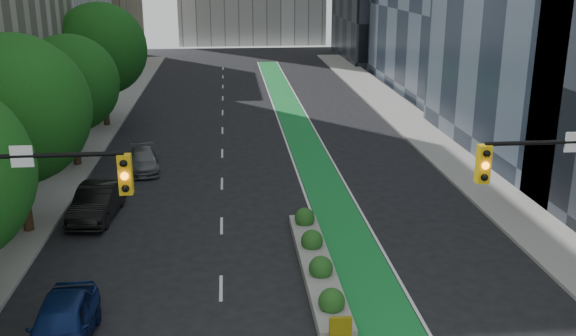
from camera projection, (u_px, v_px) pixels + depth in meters
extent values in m
cube|color=gray|center=(75.00, 152.00, 40.74)|extent=(3.60, 90.00, 0.15)
cube|color=gray|center=(437.00, 143.00, 42.88)|extent=(3.60, 90.00, 0.15)
cube|color=#178034|center=(298.00, 129.00, 46.86)|extent=(2.20, 70.00, 0.01)
cylinder|color=black|center=(23.00, 179.00, 27.73)|extent=(0.44, 0.44, 5.04)
sphere|color=#0E4312|center=(14.00, 110.00, 26.82)|extent=(6.40, 6.40, 6.40)
cylinder|color=black|center=(74.00, 130.00, 37.32)|extent=(0.44, 0.44, 4.48)
sphere|color=#0E4312|center=(70.00, 83.00, 36.51)|extent=(5.60, 5.60, 5.60)
cylinder|color=black|center=(104.00, 92.00, 46.72)|extent=(0.44, 0.44, 5.15)
sphere|color=#0E4312|center=(101.00, 49.00, 45.78)|extent=(6.60, 6.60, 6.60)
cylinder|color=black|center=(11.00, 156.00, 15.85)|extent=(5.50, 0.12, 0.12)
cube|color=gold|center=(125.00, 174.00, 16.27)|extent=(0.34, 0.28, 1.05)
sphere|color=orange|center=(124.00, 176.00, 16.11)|extent=(0.20, 0.20, 0.20)
cube|color=white|center=(22.00, 156.00, 15.85)|extent=(0.55, 0.04, 0.55)
cube|color=gold|center=(483.00, 164.00, 17.12)|extent=(0.34, 0.28, 1.05)
sphere|color=orange|center=(486.00, 166.00, 16.97)|extent=(0.20, 0.20, 0.20)
cube|color=white|center=(575.00, 142.00, 17.15)|extent=(0.55, 0.04, 0.55)
cube|color=gray|center=(317.00, 267.00, 24.78)|extent=(1.20, 10.00, 0.40)
cube|color=yellow|center=(340.00, 332.00, 19.74)|extent=(0.70, 0.12, 1.00)
sphere|color=#194C19|center=(332.00, 301.00, 21.33)|extent=(0.90, 0.90, 0.90)
sphere|color=#194C19|center=(321.00, 268.00, 23.70)|extent=(0.90, 0.90, 0.90)
sphere|color=#194C19|center=(312.00, 241.00, 26.08)|extent=(0.90, 0.90, 0.90)
sphere|color=#194C19|center=(305.00, 218.00, 28.45)|extent=(0.90, 0.90, 0.90)
imported|color=#0D1D51|center=(62.00, 325.00, 19.68)|extent=(2.01, 4.66, 1.57)
imported|color=black|center=(97.00, 202.00, 29.97)|extent=(2.08, 4.90, 1.57)
imported|color=#545558|center=(143.00, 160.00, 37.08)|extent=(2.26, 4.39, 1.22)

